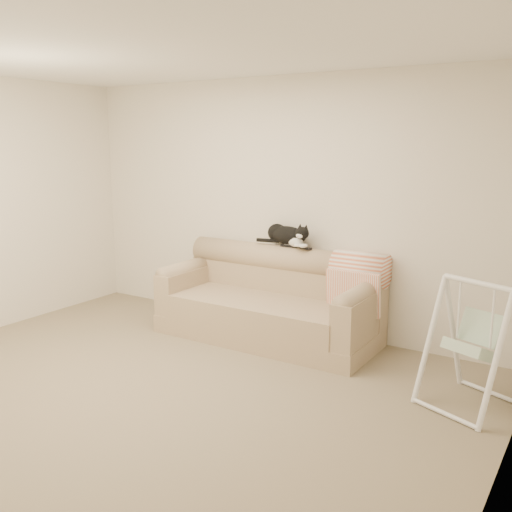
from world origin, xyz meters
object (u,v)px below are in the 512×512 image
at_px(remote_b, 305,248).
at_px(baby_swing, 474,344).
at_px(remote_a, 289,246).
at_px(sofa, 271,303).
at_px(tuxedo_cat, 287,235).

relative_size(remote_b, baby_swing, 0.18).
bearing_deg(remote_a, sofa, -107.43).
distance_m(sofa, remote_a, 0.61).
bearing_deg(tuxedo_cat, sofa, -99.42).
relative_size(tuxedo_cat, baby_swing, 0.64).
height_order(sofa, tuxedo_cat, tuxedo_cat).
relative_size(remote_a, remote_b, 1.04).
bearing_deg(remote_a, baby_swing, -21.08).
bearing_deg(remote_b, baby_swing, -22.85).
height_order(sofa, remote_b, remote_b).
bearing_deg(baby_swing, tuxedo_cat, 158.85).
bearing_deg(remote_b, sofa, -137.68).
xyz_separation_m(tuxedo_cat, baby_swing, (2.02, -0.78, -0.53)).
bearing_deg(tuxedo_cat, baby_swing, -21.15).
xyz_separation_m(sofa, remote_a, (0.08, 0.24, 0.56)).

